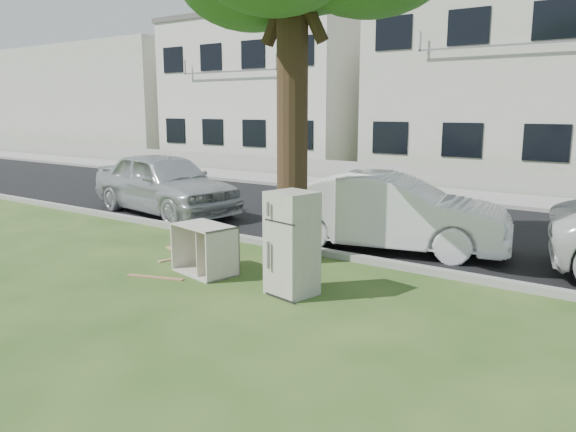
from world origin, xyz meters
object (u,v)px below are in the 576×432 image
Objects in this scene: car_center at (389,212)px; car_left at (165,183)px; cabinet at (205,249)px; fridge at (292,244)px.

car_left is (-6.39, 0.11, 0.06)m from car_center.
car_center is 6.39m from car_left.
car_center is (1.77, 3.21, 0.32)m from cabinet.
fridge is 3.25m from car_center.
car_center is (-0.02, 3.25, -0.03)m from fridge.
cabinet is at bearing -116.71° from car_left.
cabinet is 0.22× the size of car_left.
car_center is at bearing -81.96° from car_left.
cabinet is 3.68m from car_center.
cabinet is (-1.79, 0.04, -0.35)m from fridge.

